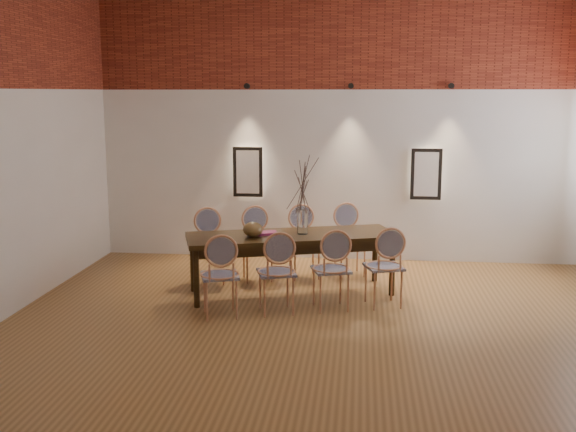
# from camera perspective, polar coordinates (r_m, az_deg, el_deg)

# --- Properties ---
(floor) EXTENTS (7.00, 7.00, 0.02)m
(floor) POSITION_cam_1_polar(r_m,az_deg,el_deg) (6.84, 2.77, -10.76)
(floor) COLOR olive
(floor) RESTS_ON ground
(wall_back) EXTENTS (7.00, 0.10, 4.00)m
(wall_back) POSITION_cam_1_polar(r_m,az_deg,el_deg) (9.93, 4.14, 7.75)
(wall_back) COLOR silver
(wall_back) RESTS_ON ground
(wall_front) EXTENTS (7.00, 0.10, 4.00)m
(wall_front) POSITION_cam_1_polar(r_m,az_deg,el_deg) (2.88, -1.22, 1.19)
(wall_front) COLOR silver
(wall_front) RESTS_ON ground
(brick_band_back) EXTENTS (7.00, 0.02, 1.50)m
(brick_band_back) POSITION_cam_1_polar(r_m,az_deg,el_deg) (9.88, 4.23, 14.98)
(brick_band_back) COLOR maroon
(brick_band_back) RESTS_ON ground
(niche_left) EXTENTS (0.36, 0.06, 0.66)m
(niche_left) POSITION_cam_1_polar(r_m,az_deg,el_deg) (10.02, -3.39, 3.76)
(niche_left) COLOR #FFEAC6
(niche_left) RESTS_ON wall_back
(niche_right) EXTENTS (0.36, 0.06, 0.66)m
(niche_right) POSITION_cam_1_polar(r_m,az_deg,el_deg) (9.93, 11.60, 3.50)
(niche_right) COLOR #FFEAC6
(niche_right) RESTS_ON wall_back
(spot_fixture_left) EXTENTS (0.08, 0.10, 0.08)m
(spot_fixture_left) POSITION_cam_1_polar(r_m,az_deg,el_deg) (9.93, -3.50, 10.93)
(spot_fixture_left) COLOR black
(spot_fixture_left) RESTS_ON wall_back
(spot_fixture_mid) EXTENTS (0.08, 0.10, 0.08)m
(spot_fixture_mid) POSITION_cam_1_polar(r_m,az_deg,el_deg) (9.79, 5.35, 10.91)
(spot_fixture_mid) COLOR black
(spot_fixture_mid) RESTS_ON wall_back
(spot_fixture_right) EXTENTS (0.08, 0.10, 0.08)m
(spot_fixture_right) POSITION_cam_1_polar(r_m,az_deg,el_deg) (9.86, 13.65, 10.66)
(spot_fixture_right) COLOR black
(spot_fixture_right) RESTS_ON wall_back
(dining_table) EXTENTS (2.67, 1.55, 0.75)m
(dining_table) POSITION_cam_1_polar(r_m,az_deg,el_deg) (8.33, 0.30, -4.07)
(dining_table) COLOR #311F0B
(dining_table) RESTS_ON floor
(chair_near_a) EXTENTS (0.55, 0.55, 0.94)m
(chair_near_a) POSITION_cam_1_polar(r_m,az_deg,el_deg) (7.51, -5.79, -5.00)
(chair_near_a) COLOR tan
(chair_near_a) RESTS_ON floor
(chair_near_b) EXTENTS (0.55, 0.55, 0.94)m
(chair_near_b) POSITION_cam_1_polar(r_m,az_deg,el_deg) (7.59, -1.00, -4.78)
(chair_near_b) COLOR tan
(chair_near_b) RESTS_ON floor
(chair_near_c) EXTENTS (0.55, 0.55, 0.94)m
(chair_near_c) POSITION_cam_1_polar(r_m,az_deg,el_deg) (7.73, 3.66, -4.52)
(chair_near_c) COLOR tan
(chair_near_c) RESTS_ON floor
(chair_near_d) EXTENTS (0.55, 0.55, 0.94)m
(chair_near_d) POSITION_cam_1_polar(r_m,az_deg,el_deg) (7.91, 8.12, -4.25)
(chair_near_d) COLOR tan
(chair_near_d) RESTS_ON floor
(chair_far_a) EXTENTS (0.55, 0.55, 0.94)m
(chair_far_a) POSITION_cam_1_polar(r_m,az_deg,el_deg) (8.84, -6.68, -2.66)
(chair_far_a) COLOR tan
(chair_far_a) RESTS_ON floor
(chair_far_b) EXTENTS (0.55, 0.55, 0.94)m
(chair_far_b) POSITION_cam_1_polar(r_m,az_deg,el_deg) (8.91, -2.60, -2.49)
(chair_far_b) COLOR tan
(chair_far_b) RESTS_ON floor
(chair_far_c) EXTENTS (0.55, 0.55, 0.94)m
(chair_far_c) POSITION_cam_1_polar(r_m,az_deg,el_deg) (9.03, 1.39, -2.32)
(chair_far_c) COLOR tan
(chair_far_c) RESTS_ON floor
(chair_far_d) EXTENTS (0.55, 0.55, 0.94)m
(chair_far_d) POSITION_cam_1_polar(r_m,az_deg,el_deg) (9.18, 5.26, -2.13)
(chair_far_d) COLOR tan
(chair_far_d) RESTS_ON floor
(vase) EXTENTS (0.14, 0.14, 0.30)m
(vase) POSITION_cam_1_polar(r_m,az_deg,el_deg) (8.24, 1.24, -0.49)
(vase) COLOR silver
(vase) RESTS_ON dining_table
(dried_branches) EXTENTS (0.50, 0.50, 0.70)m
(dried_branches) POSITION_cam_1_polar(r_m,az_deg,el_deg) (8.17, 1.25, 2.61)
(dried_branches) COLOR #48362F
(dried_branches) RESTS_ON vase
(bowl) EXTENTS (0.24, 0.24, 0.18)m
(bowl) POSITION_cam_1_polar(r_m,az_deg,el_deg) (8.09, -2.99, -1.14)
(bowl) COLOR brown
(bowl) RESTS_ON dining_table
(book) EXTENTS (0.30, 0.25, 0.03)m
(book) POSITION_cam_1_polar(r_m,az_deg,el_deg) (8.24, -1.87, -1.46)
(book) COLOR #8F2456
(book) RESTS_ON dining_table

